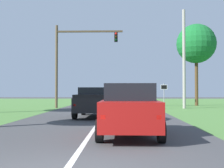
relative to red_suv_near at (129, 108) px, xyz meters
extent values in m
plane|color=#424244|center=(-1.44, 7.18, -0.99)|extent=(120.00, 120.00, 0.00)
cube|color=white|center=(-1.44, -3.82, -0.98)|extent=(0.16, 42.87, 0.01)
cube|color=#9E1411|center=(0.00, -0.06, -0.16)|extent=(1.99, 4.79, 0.92)
cube|color=black|center=(0.00, 0.18, 0.59)|extent=(1.73, 2.97, 0.58)
cube|color=red|center=(-0.82, -2.39, -0.12)|extent=(0.14, 0.06, 0.12)
cube|color=red|center=(0.75, -2.42, -0.12)|extent=(0.14, 0.06, 0.12)
cylinder|color=black|center=(-0.94, 1.43, -0.63)|extent=(0.24, 0.72, 0.72)
cylinder|color=black|center=(0.98, 1.40, -0.63)|extent=(0.24, 0.72, 0.72)
cylinder|color=black|center=(-0.98, -1.52, -0.63)|extent=(0.24, 0.72, 0.72)
cylinder|color=black|center=(0.94, -1.55, -0.63)|extent=(0.24, 0.72, 0.72)
cube|color=black|center=(-1.91, 7.60, -0.18)|extent=(2.11, 5.07, 0.81)
cube|color=black|center=(-1.92, 7.35, 0.53)|extent=(1.75, 1.97, 0.62)
cube|color=black|center=(-1.97, 6.06, 0.32)|extent=(1.89, 1.97, 0.20)
cube|color=red|center=(-2.79, 5.17, -0.14)|extent=(0.14, 0.07, 0.12)
cube|color=red|center=(-1.23, 5.11, -0.14)|extent=(0.14, 0.07, 0.12)
cylinder|color=black|center=(-2.79, 9.19, -0.59)|extent=(0.26, 0.81, 0.80)
cylinder|color=black|center=(-0.89, 9.11, -0.59)|extent=(0.26, 0.81, 0.80)
cylinder|color=black|center=(-2.92, 6.10, -0.59)|extent=(0.26, 0.81, 0.80)
cylinder|color=black|center=(-1.02, 6.02, -0.59)|extent=(0.26, 0.81, 0.80)
cylinder|color=brown|center=(-6.35, 17.16, 2.95)|extent=(0.24, 0.24, 7.86)
cube|color=#4C3D2B|center=(-3.21, 17.16, 6.28)|extent=(6.27, 0.16, 0.16)
cube|color=black|center=(-0.70, 17.16, 5.73)|extent=(0.32, 0.28, 0.90)
sphere|color=red|center=(-0.70, 17.01, 6.03)|extent=(0.22, 0.22, 0.22)
sphere|color=black|center=(-0.70, 17.01, 5.73)|extent=(0.22, 0.22, 0.22)
sphere|color=black|center=(-0.70, 17.01, 5.43)|extent=(0.22, 0.22, 0.22)
cylinder|color=gray|center=(3.70, 16.50, 0.17)|extent=(0.08, 0.08, 2.32)
cube|color=white|center=(3.70, 16.47, 0.98)|extent=(0.60, 0.03, 0.44)
cube|color=black|center=(3.70, 16.46, 0.98)|extent=(0.52, 0.01, 0.36)
cylinder|color=#4C351E|center=(8.11, 22.09, 1.62)|extent=(0.36, 0.36, 5.22)
sphere|color=#17662B|center=(8.11, 22.09, 5.86)|extent=(4.33, 4.33, 4.33)
cylinder|color=#9E998E|center=(5.61, 16.79, 3.60)|extent=(0.28, 0.28, 9.18)
camera|label=1|loc=(-0.35, -10.81, 0.62)|focal=47.68mm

